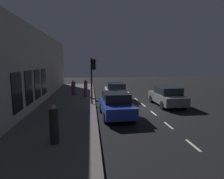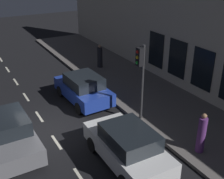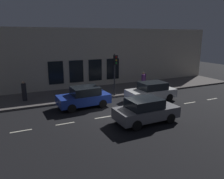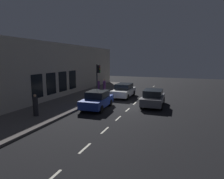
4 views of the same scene
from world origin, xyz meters
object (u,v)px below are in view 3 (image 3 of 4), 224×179
Objects in this scene: traffic_light at (115,67)px; pedestrian_1 at (24,92)px; pedestrian_2 at (143,82)px; parked_car_2 at (84,97)px; pedestrian_0 at (144,80)px; parked_car_1 at (151,91)px; parked_car_0 at (146,110)px.

traffic_light is 7.93m from pedestrian_1.
traffic_light reaches higher than pedestrian_2.
traffic_light reaches higher than parked_car_2.
parked_car_2 is (-1.45, 3.36, -1.96)m from traffic_light.
pedestrian_0 is 0.90× the size of pedestrian_2.
pedestrian_2 is at bearing -78.53° from traffic_light.
traffic_light is at bearing 162.09° from pedestrian_0.
pedestrian_2 reaches higher than parked_car_1.
parked_car_2 is at bearing -151.18° from parked_car_0.
parked_car_0 is at bearing 173.29° from traffic_light.
pedestrian_0 reaches higher than parked_car_2.
pedestrian_1 is at bearing 49.89° from parked_car_2.
traffic_light is 2.25× the size of pedestrian_1.
traffic_light is 2.37× the size of pedestrian_0.
traffic_light reaches higher than pedestrian_1.
parked_car_1 is at bearing -157.53° from pedestrian_0.
pedestrian_1 is (1.75, 7.52, -1.84)m from traffic_light.
pedestrian_2 is (0.69, -3.41, -1.78)m from traffic_light.
parked_car_1 is 2.66× the size of pedestrian_0.
traffic_light is 0.91× the size of parked_car_0.
pedestrian_1 is (3.93, 9.92, 0.12)m from parked_car_1.
traffic_light is at bearing -69.27° from parked_car_2.
pedestrian_1 reaches higher than pedestrian_0.
parked_car_1 is 10.67m from pedestrian_1.
parked_car_2 is at bearing 83.20° from parked_car_1.
pedestrian_1 reaches higher than parked_car_0.
pedestrian_1 is at bearing 76.92° from traffic_light.
pedestrian_2 reaches higher than parked_car_0.
pedestrian_2 is at bearing 147.34° from parked_car_0.
pedestrian_0 is at bearing 146.51° from parked_car_0.
traffic_light is at bearing 48.17° from parked_car_1.
pedestrian_0 is 0.95× the size of pedestrian_1.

